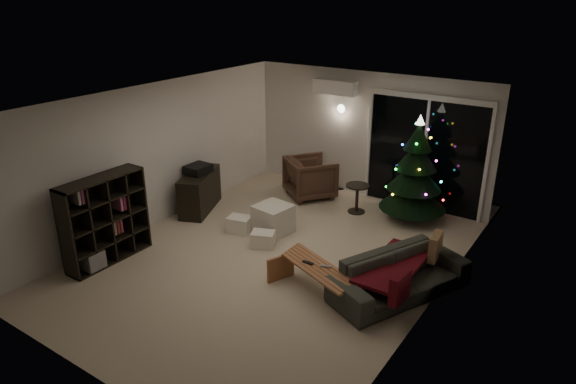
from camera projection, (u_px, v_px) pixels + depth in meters
The scene contains 18 objects.
room at pixel (345, 176), 8.63m from camera, with size 6.50×7.51×2.60m.
bookshelf at pixel (98, 217), 7.90m from camera, with size 0.35×1.37×1.37m, color black, non-canonical shape.
media_cabinet at pixel (200, 191), 9.73m from camera, with size 0.45×1.19×0.74m, color black.
stereo at pixel (198, 169), 9.56m from camera, with size 0.38×0.45×0.16m, color black.
armchair at pixel (310, 177), 10.33m from camera, with size 0.87×0.90×0.82m, color #452C1E.
ottoman at pixel (273, 219), 8.86m from camera, with size 0.56×0.56×0.50m, color beige.
cardboard_box_a at pixel (240, 224), 8.92m from camera, with size 0.39×0.30×0.28m, color white.
cardboard_box_b at pixel (263, 239), 8.42m from camera, with size 0.37×0.28×0.26m, color white.
side_table at pixel (357, 199), 9.66m from camera, with size 0.44×0.44×0.55m, color black.
floor_lamp at pixel (340, 149), 10.61m from camera, with size 0.28×0.28×1.74m, color black.
sofa at pixel (400, 276), 7.05m from camera, with size 2.00×0.78×0.59m, color #41423E.
sofa_throw at pixel (394, 265), 7.06m from camera, with size 0.63×1.44×0.05m, color #3F1114.
cushion_a at pixel (435, 247), 7.34m from camera, with size 0.12×0.39×0.39m, color #82664D.
cushion_b at pixel (400, 288), 6.34m from camera, with size 0.12×0.39×0.39m, color #3F1114.
coffee_table at pixel (317, 279), 7.14m from camera, with size 1.29×0.45×0.41m, color #A16037, non-canonical shape.
remote_a at pixel (308, 263), 7.13m from camera, with size 0.16×0.05×0.02m, color black.
remote_b at pixel (325, 266), 7.04m from camera, with size 0.15×0.04×0.02m, color slate.
christmas_tree at pixel (416, 169), 9.12m from camera, with size 1.21×1.21×1.95m, color black.
Camera 1 is at (4.20, -5.76, 3.99)m, focal length 32.00 mm.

